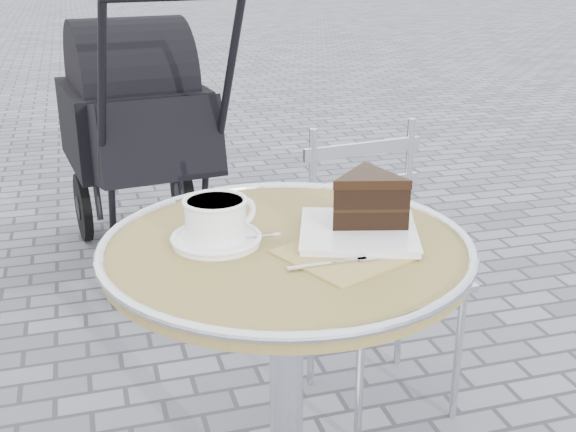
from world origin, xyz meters
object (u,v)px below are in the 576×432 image
object	(u,v)px
cappuccino_set	(217,223)
bistro_chair	(371,235)
cake_plate_set	(366,207)
cafe_table	(286,319)
baby_stroller	(141,138)

from	to	relation	value
cappuccino_set	bistro_chair	bearing A→B (deg)	20.30
cappuccino_set	cake_plate_set	xyz separation A→B (m)	(0.29, -0.03, 0.02)
cafe_table	cake_plate_set	xyz separation A→B (m)	(0.17, 0.01, 0.22)
cafe_table	cake_plate_set	bearing A→B (deg)	2.83
bistro_chair	baby_stroller	size ratio (longest dim) A/B	0.70
cafe_table	cake_plate_set	distance (m)	0.28
cappuccino_set	bistro_chair	world-z (taller)	cappuccino_set
cafe_table	bistro_chair	distance (m)	0.66
cake_plate_set	bistro_chair	size ratio (longest dim) A/B	0.44
cappuccino_set	baby_stroller	xyz separation A→B (m)	(0.00, 1.69, -0.26)
cafe_table	cappuccino_set	size ratio (longest dim) A/B	3.70
cappuccino_set	bistro_chair	size ratio (longest dim) A/B	0.25
cappuccino_set	baby_stroller	world-z (taller)	baby_stroller
cappuccino_set	baby_stroller	distance (m)	1.71
bistro_chair	baby_stroller	xyz separation A→B (m)	(-0.52, 1.21, 0.01)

